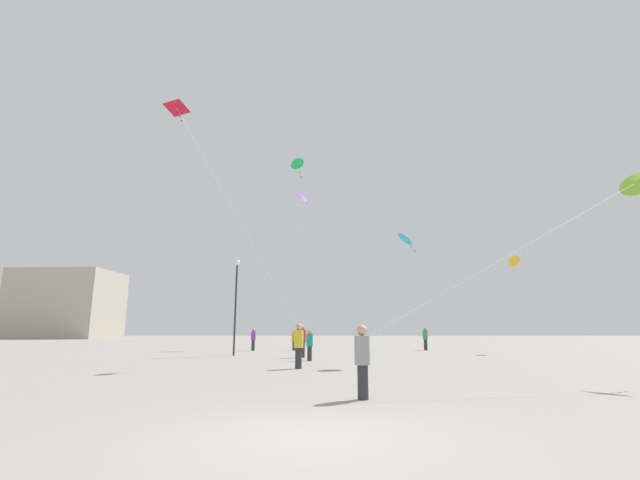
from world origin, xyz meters
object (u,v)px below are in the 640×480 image
at_px(person_in_purple, 253,338).
at_px(kite_cyan_diamond, 405,240).
at_px(kite_emerald_diamond, 297,167).
at_px(kite_lime_diamond, 635,184).
at_px(building_left_hall, 67,305).
at_px(kite_violet_diamond, 302,198).
at_px(person_in_red, 303,340).
at_px(person_in_green, 425,337).
at_px(lamppost_east, 236,292).
at_px(person_in_yellow, 299,344).
at_px(kite_amber_diamond, 513,262).
at_px(kite_crimson_delta, 180,115).
at_px(person_in_grey, 362,358).
at_px(person_in_orange, 294,339).
at_px(person_in_teal, 310,343).

bearing_deg(person_in_purple, kite_cyan_diamond, 83.88).
distance_m(kite_emerald_diamond, kite_lime_diamond, 14.43).
height_order(kite_lime_diamond, building_left_hall, building_left_hall).
bearing_deg(kite_violet_diamond, person_in_red, -86.62).
height_order(person_in_green, lamppost_east, lamppost_east).
bearing_deg(person_in_yellow, lamppost_east, 103.82).
relative_size(person_in_purple, kite_amber_diamond, 0.27).
relative_size(kite_amber_diamond, kite_lime_diamond, 0.60).
distance_m(kite_emerald_diamond, kite_cyan_diamond, 6.68).
xyz_separation_m(kite_crimson_delta, kite_violet_diamond, (6.51, 16.81, 0.04)).
bearing_deg(person_in_grey, person_in_red, -95.26).
relative_size(kite_emerald_diamond, building_left_hall, 0.46).
relative_size(person_in_yellow, kite_amber_diamond, 0.28).
bearing_deg(person_in_grey, kite_emerald_diamond, -91.56).
distance_m(kite_amber_diamond, kite_violet_diamond, 19.91).
bearing_deg(lamppost_east, person_in_grey, -69.82).
bearing_deg(person_in_red, person_in_orange, -80.87).
distance_m(person_in_teal, person_in_yellow, 4.81).
xyz_separation_m(kite_emerald_diamond, kite_amber_diamond, (15.47, 10.86, -3.29)).
height_order(person_in_red, person_in_teal, person_in_red).
xyz_separation_m(person_in_teal, person_in_grey, (1.63, -13.01, 0.02)).
xyz_separation_m(kite_cyan_diamond, kite_violet_diamond, (-6.06, 20.12, 8.43)).
relative_size(kite_lime_diamond, kite_violet_diamond, 0.79).
relative_size(person_in_red, person_in_grey, 1.14).
bearing_deg(person_in_grey, building_left_hall, -69.05).
xyz_separation_m(kite_amber_diamond, lamppost_east, (-19.76, -4.25, -2.63)).
bearing_deg(kite_crimson_delta, kite_emerald_diamond, -19.85).
bearing_deg(person_in_red, kite_lime_diamond, 138.93).
height_order(kite_emerald_diamond, lamppost_east, kite_emerald_diamond).
relative_size(person_in_yellow, kite_crimson_delta, 0.13).
xyz_separation_m(person_in_yellow, person_in_green, (9.23, 17.75, 0.02)).
height_order(person_in_purple, kite_violet_diamond, kite_violet_diamond).
height_order(kite_crimson_delta, kite_amber_diamond, kite_crimson_delta).
height_order(person_in_teal, building_left_hall, building_left_hall).
bearing_deg(person_in_red, kite_amber_diamond, -156.03).
height_order(person_in_yellow, kite_cyan_diamond, kite_cyan_diamond).
bearing_deg(kite_violet_diamond, person_in_purple, -122.83).
bearing_deg(kite_violet_diamond, person_in_orange, -93.32).
distance_m(person_in_purple, kite_amber_diamond, 20.76).
distance_m(person_in_yellow, kite_cyan_diamond, 7.33).
height_order(person_in_yellow, person_in_grey, person_in_yellow).
xyz_separation_m(person_in_purple, lamppost_east, (-0.02, -7.39, 2.99)).
xyz_separation_m(kite_lime_diamond, kite_violet_diamond, (-13.07, 26.20, 7.71)).
height_order(person_in_green, building_left_hall, building_left_hall).
distance_m(person_in_red, person_in_teal, 2.97).
xyz_separation_m(person_in_orange, building_left_hall, (-52.76, 57.99, 6.24)).
bearing_deg(person_in_orange, kite_emerald_diamond, -62.19).
bearing_deg(person_in_orange, person_in_yellow, -61.85).
relative_size(person_in_green, building_left_hall, 0.09).
distance_m(person_in_teal, person_in_green, 15.74).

